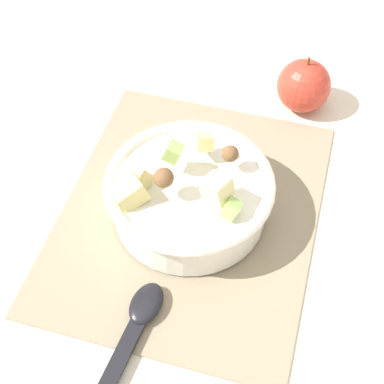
{
  "coord_description": "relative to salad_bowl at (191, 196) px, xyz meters",
  "views": [
    {
      "loc": [
        -0.44,
        -0.13,
        0.62
      ],
      "look_at": [
        -0.0,
        -0.0,
        0.05
      ],
      "focal_mm": 54.59,
      "sensor_mm": 36.0,
      "label": 1
    }
  ],
  "objects": [
    {
      "name": "placemat",
      "position": [
        0.0,
        0.0,
        -0.04
      ],
      "size": [
        0.41,
        0.33,
        0.01
      ],
      "primitive_type": "cube",
      "color": "gray",
      "rests_on": "ground_plane"
    },
    {
      "name": "salad_bowl",
      "position": [
        0.0,
        0.0,
        0.0
      ],
      "size": [
        0.21,
        0.21,
        0.11
      ],
      "color": "white",
      "rests_on": "placemat"
    },
    {
      "name": "serving_spoon",
      "position": [
        -0.19,
        0.02,
        -0.03
      ],
      "size": [
        0.23,
        0.05,
        0.01
      ],
      "color": "black",
      "rests_on": "placemat"
    },
    {
      "name": "whole_apple",
      "position": [
        0.25,
        -0.1,
        -0.0
      ],
      "size": [
        0.08,
        0.08,
        0.09
      ],
      "color": "#BC3828",
      "rests_on": "ground_plane"
    },
    {
      "name": "ground_plane",
      "position": [
        0.0,
        0.0,
        -0.04
      ],
      "size": [
        2.4,
        2.4,
        0.0
      ],
      "primitive_type": "plane",
      "color": "silver"
    }
  ]
}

